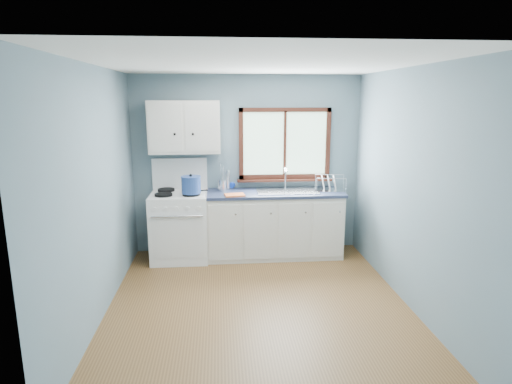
{
  "coord_description": "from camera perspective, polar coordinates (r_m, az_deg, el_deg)",
  "views": [
    {
      "loc": [
        -0.39,
        -4.21,
        2.18
      ],
      "look_at": [
        0.05,
        0.9,
        1.05
      ],
      "focal_mm": 30.0,
      "sensor_mm": 36.0,
      "label": 1
    }
  ],
  "objects": [
    {
      "name": "upper_cabinets",
      "position": [
        5.87,
        -9.51,
        8.54
      ],
      "size": [
        0.95,
        0.35,
        0.7
      ],
      "color": "silver",
      "rests_on": "wall_back"
    },
    {
      "name": "countertop",
      "position": [
        5.89,
        2.46,
        -0.14
      ],
      "size": [
        1.89,
        0.64,
        0.04
      ],
      "primitive_type": "cube",
      "color": "#1F2840",
      "rests_on": "base_cabinets"
    },
    {
      "name": "floor",
      "position": [
        4.77,
        0.34,
        -14.94
      ],
      "size": [
        3.2,
        3.6,
        0.02
      ],
      "primitive_type": "cube",
      "color": "brown",
      "rests_on": "ground"
    },
    {
      "name": "skillet",
      "position": [
        5.67,
        -8.6,
        0.07
      ],
      "size": [
        0.35,
        0.28,
        0.04
      ],
      "rotation": [
        0.0,
        0.0,
        0.33
      ],
      "color": "black",
      "rests_on": "gas_range"
    },
    {
      "name": "ceiling",
      "position": [
        4.25,
        0.38,
        16.86
      ],
      "size": [
        3.2,
        3.6,
        0.02
      ],
      "primitive_type": "cube",
      "color": "white",
      "rests_on": "wall_back"
    },
    {
      "name": "wall_left",
      "position": [
        4.49,
        -20.58,
        -0.36
      ],
      "size": [
        0.02,
        3.6,
        2.5
      ],
      "primitive_type": "cube",
      "color": "slate",
      "rests_on": "ground"
    },
    {
      "name": "soap_bottle",
      "position": [
        6.07,
        -3.37,
        1.5
      ],
      "size": [
        0.11,
        0.11,
        0.23
      ],
      "primitive_type": "imported",
      "rotation": [
        0.0,
        0.0,
        -0.37
      ],
      "color": "blue",
      "rests_on": "countertop"
    },
    {
      "name": "dish_rack",
      "position": [
        6.03,
        9.77,
        0.73
      ],
      "size": [
        0.47,
        0.39,
        0.22
      ],
      "rotation": [
        0.0,
        0.0,
        -0.18
      ],
      "color": "silver",
      "rests_on": "countertop"
    },
    {
      "name": "wall_right",
      "position": [
        4.76,
        20.05,
        0.37
      ],
      "size": [
        0.02,
        3.6,
        2.5
      ],
      "primitive_type": "cube",
      "color": "slate",
      "rests_on": "ground"
    },
    {
      "name": "sink",
      "position": [
        5.93,
        4.18,
        -0.49
      ],
      "size": [
        0.84,
        0.46,
        0.44
      ],
      "color": "silver",
      "rests_on": "countertop"
    },
    {
      "name": "stockpot",
      "position": [
        5.65,
        -8.66,
        0.99
      ],
      "size": [
        0.32,
        0.32,
        0.26
      ],
      "rotation": [
        0.0,
        0.0,
        0.28
      ],
      "color": "navy",
      "rests_on": "gas_range"
    },
    {
      "name": "thermos",
      "position": [
        6.0,
        -3.84,
        1.62
      ],
      "size": [
        0.08,
        0.08,
        0.28
      ],
      "primitive_type": "cylinder",
      "rotation": [
        0.0,
        0.0,
        -0.29
      ],
      "color": "silver",
      "rests_on": "countertop"
    },
    {
      "name": "wall_back",
      "position": [
        6.11,
        -1.2,
        3.66
      ],
      "size": [
        3.2,
        0.02,
        2.5
      ],
      "primitive_type": "cube",
      "color": "slate",
      "rests_on": "ground"
    },
    {
      "name": "wall_front",
      "position": [
        2.61,
        4.05,
        -8.54
      ],
      "size": [
        3.2,
        0.02,
        2.5
      ],
      "primitive_type": "cube",
      "color": "slate",
      "rests_on": "ground"
    },
    {
      "name": "window",
      "position": [
        6.1,
        3.86,
        5.75
      ],
      "size": [
        1.36,
        0.1,
        1.03
      ],
      "color": "#9EC6A8",
      "rests_on": "wall_back"
    },
    {
      "name": "gas_range",
      "position": [
        5.96,
        -10.13,
        -4.22
      ],
      "size": [
        0.76,
        0.69,
        1.36
      ],
      "color": "white",
      "rests_on": "floor"
    },
    {
      "name": "utensil_crock",
      "position": [
        5.94,
        -4.5,
        0.91
      ],
      "size": [
        0.13,
        0.13,
        0.39
      ],
      "rotation": [
        0.0,
        0.0,
        0.1
      ],
      "color": "silver",
      "rests_on": "countertop"
    },
    {
      "name": "dish_towel",
      "position": [
        5.65,
        -2.87,
        -0.39
      ],
      "size": [
        0.28,
        0.22,
        0.02
      ],
      "primitive_type": "cube",
      "rotation": [
        0.0,
        0.0,
        0.15
      ],
      "color": "orange",
      "rests_on": "countertop"
    },
    {
      "name": "base_cabinets",
      "position": [
        6.02,
        2.42,
        -4.69
      ],
      "size": [
        1.85,
        0.6,
        0.88
      ],
      "color": "silver",
      "rests_on": "floor"
    }
  ]
}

